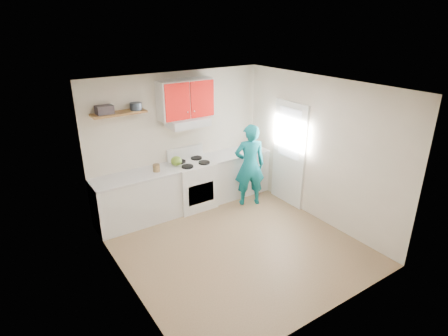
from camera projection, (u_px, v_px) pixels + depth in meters
floor at (235, 244)px, 6.14m from camera, size 3.80×3.80×0.00m
ceiling at (237, 87)px, 5.16m from camera, size 3.60×3.80×0.04m
back_wall at (179, 140)px, 7.11m from camera, size 3.60×0.04×2.60m
front_wall at (333, 226)px, 4.19m from camera, size 3.60×0.04×2.60m
left_wall at (121, 203)px, 4.72m from camera, size 0.04×3.80×2.60m
right_wall at (318, 150)px, 6.57m from camera, size 0.04×3.80×2.60m
door at (289, 154)px, 7.20m from camera, size 0.05×0.85×2.05m
door_glass at (289, 133)px, 7.03m from camera, size 0.01×0.55×0.95m
counter_left at (137, 199)px, 6.67m from camera, size 1.52×0.60×0.90m
counter_right at (235, 173)px, 7.79m from camera, size 1.32×0.60×0.90m
stove at (193, 185)px, 7.23m from camera, size 0.76×0.65×0.92m
range_hood at (188, 122)px, 6.84m from camera, size 0.76×0.44×0.15m
upper_cabinets at (186, 99)px, 6.73m from camera, size 1.02×0.33×0.70m
shelf at (119, 113)px, 6.13m from camera, size 0.90×0.30×0.04m
books at (104, 110)px, 5.99m from camera, size 0.28×0.20×0.14m
tin at (136, 106)px, 6.25m from camera, size 0.26×0.26×0.12m
kettle at (176, 161)px, 6.90m from camera, size 0.21×0.21×0.18m
crock at (156, 168)px, 6.64m from camera, size 0.15×0.15×0.15m
cutting_board at (231, 154)px, 7.57m from camera, size 0.33×0.26×0.02m
silicone_mat at (256, 150)px, 7.81m from camera, size 0.37×0.34×0.01m
person at (250, 165)px, 7.20m from camera, size 0.71×0.61×1.65m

